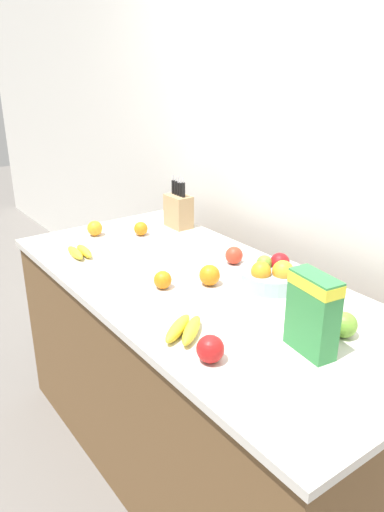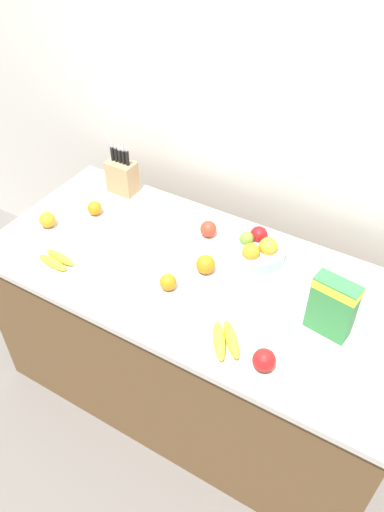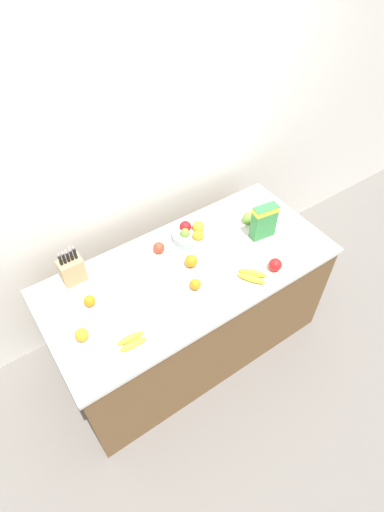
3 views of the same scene
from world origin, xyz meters
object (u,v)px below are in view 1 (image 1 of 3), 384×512
Objects in this scene: cereal_box at (313,310)px; banana_bunch_right at (185,329)px; apple_near_bananas at (234,255)px; orange_near_bowl at (95,228)px; fruit_bowl at (273,274)px; apple_leftmost at (344,325)px; apple_rightmost at (210,349)px; orange_mid_right at (210,275)px; banana_bunch_left at (80,252)px; orange_front_left at (141,229)px; orange_front_right at (163,280)px; knife_block at (179,210)px.

cereal_box reaches higher than banana_bunch_right.
apple_near_bananas and orange_near_bowl have the same top height.
apple_leftmost is (0.41, -0.09, -0.00)m from fruit_bowl.
apple_near_bananas is 0.75m from apple_rightmost.
orange_mid_right is 0.79m from orange_near_bowl.
apple_leftmost is 1.36m from orange_near_bowl.
orange_mid_right is (0.58, 0.28, 0.02)m from banana_bunch_left.
fruit_bowl is at bearing 8.60° from orange_front_left.
orange_front_left is at bearing 157.04° from orange_front_right.
cereal_box is at bearing -5.89° from orange_front_left.
banana_bunch_left is at bearing -160.94° from apple_leftmost.
orange_front_right is at bearing -156.84° from apple_leftmost.
orange_front_right is at bearing -39.37° from knife_block.
fruit_bowl reaches higher than orange_mid_right.
apple_leftmost is 0.69m from orange_front_right.
orange_front_right reaches higher than banana_bunch_left.
orange_mid_right reaches higher than banana_bunch_left.
apple_near_bananas is (0.55, -0.09, -0.05)m from knife_block.
orange_near_bowl is at bearing 169.65° from banana_bunch_right.
fruit_bowl reaches higher than apple_leftmost.
fruit_bowl is 3.10× the size of apple_leftmost.
apple_rightmost is at bearing -10.11° from orange_near_bowl.
banana_bunch_left is 1.20m from apple_leftmost.
banana_bunch_right is at bearing -49.75° from orange_mid_right.
orange_mid_right is at bearing 26.15° from banana_bunch_left.
apple_leftmost is (0.01, 0.15, -0.10)m from cereal_box.
orange_mid_right is (0.65, -0.31, -0.05)m from knife_block.
orange_near_bowl is at bearing 169.89° from apple_rightmost.
orange_front_right is (-0.22, -0.36, -0.01)m from fruit_bowl.
orange_front_left reaches higher than banana_bunch_right.
banana_bunch_left is at bearing -82.53° from knife_block.
apple_leftmost is 1.19× the size of orange_front_right.
apple_near_bananas is 0.91× the size of apple_leftmost.
orange_front_right is at bearing -161.13° from cereal_box.
apple_leftmost is 1.11× the size of orange_near_bowl.
cereal_box is at bearing 10.74° from orange_front_right.
apple_leftmost reaches higher than banana_bunch_left.
orange_mid_right reaches higher than orange_front_right.
orange_mid_right reaches higher than orange_near_bowl.
apple_near_bananas is at bearing 134.17° from apple_rightmost.
orange_mid_right is at bearing -63.68° from apple_near_bananas.
fruit_bowl reaches higher than apple_near_bananas.
cereal_box is at bearing 2.67° from orange_near_bowl.
apple_rightmost is (0.99, -0.04, 0.02)m from banana_bunch_left.
apple_near_bananas is 0.91× the size of apple_rightmost.
orange_front_right is at bearing 13.50° from banana_bunch_left.
orange_front_right is (0.03, -0.38, -0.00)m from apple_near_bananas.
orange_near_bowl reaches higher than orange_front_right.
apple_near_bananas is 0.24m from orange_mid_right.
orange_near_bowl is (-0.21, 0.18, 0.02)m from banana_bunch_left.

